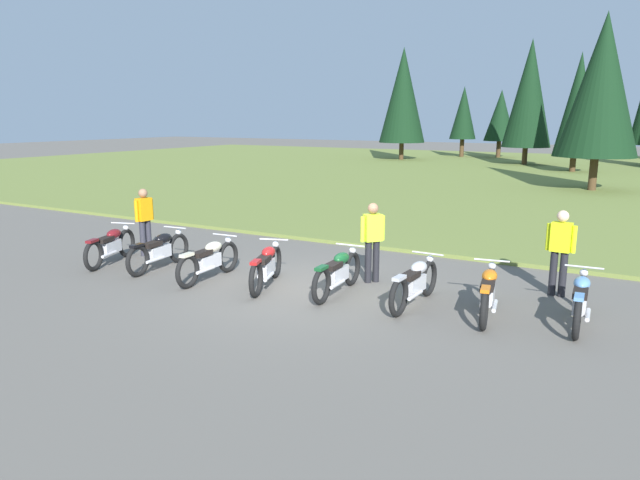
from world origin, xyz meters
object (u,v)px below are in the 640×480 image
(motorcycle_orange, at_px, (488,292))
(motorcycle_cream, at_px, (209,260))
(rider_checking_bike, at_px, (144,218))
(motorcycle_british_green, at_px, (338,272))
(motorcycle_black, at_px, (159,250))
(rider_with_back_turned, at_px, (560,248))
(motorcycle_red, at_px, (267,266))
(motorcycle_sky_blue, at_px, (580,300))
(motorcycle_maroon, at_px, (111,245))
(rider_in_hivis_vest, at_px, (373,238))
(motorcycle_silver, at_px, (415,282))

(motorcycle_orange, bearing_deg, motorcycle_cream, -174.02)
(motorcycle_orange, height_order, rider_checking_bike, rider_checking_bike)
(motorcycle_british_green, bearing_deg, motorcycle_cream, -170.93)
(motorcycle_black, height_order, rider_with_back_turned, rider_with_back_turned)
(motorcycle_red, bearing_deg, motorcycle_sky_blue, 7.16)
(motorcycle_maroon, relative_size, motorcycle_black, 0.97)
(motorcycle_red, bearing_deg, rider_checking_bike, 169.49)
(rider_in_hivis_vest, bearing_deg, motorcycle_british_green, -101.29)
(motorcycle_red, bearing_deg, rider_in_hivis_vest, 38.76)
(motorcycle_black, height_order, motorcycle_british_green, same)
(rider_with_back_turned, bearing_deg, rider_checking_bike, -170.96)
(motorcycle_cream, distance_m, motorcycle_red, 1.36)
(motorcycle_silver, relative_size, rider_with_back_turned, 1.26)
(motorcycle_british_green, height_order, rider_in_hivis_vest, rider_in_hivis_vest)
(rider_checking_bike, relative_size, rider_with_back_turned, 1.00)
(motorcycle_black, bearing_deg, rider_in_hivis_vest, 17.19)
(rider_in_hivis_vest, bearing_deg, motorcycle_red, -141.24)
(motorcycle_orange, bearing_deg, motorcycle_british_green, -177.13)
(motorcycle_sky_blue, height_order, rider_in_hivis_vest, rider_in_hivis_vest)
(motorcycle_british_green, xyz_separation_m, motorcycle_silver, (1.55, 0.08, 0.00))
(motorcycle_maroon, xyz_separation_m, motorcycle_orange, (8.63, 0.66, 0.00))
(rider_with_back_turned, relative_size, rider_in_hivis_vest, 1.00)
(motorcycle_silver, bearing_deg, motorcycle_orange, 2.75)
(motorcycle_silver, height_order, rider_in_hivis_vest, rider_in_hivis_vest)
(motorcycle_red, bearing_deg, motorcycle_silver, 6.69)
(rider_with_back_turned, bearing_deg, motorcycle_sky_blue, -70.05)
(motorcycle_british_green, bearing_deg, rider_checking_bike, 174.94)
(motorcycle_black, distance_m, motorcycle_red, 2.91)
(motorcycle_red, distance_m, rider_in_hivis_vest, 2.25)
(motorcycle_maroon, bearing_deg, motorcycle_silver, 4.66)
(motorcycle_british_green, height_order, rider_with_back_turned, rider_with_back_turned)
(motorcycle_maroon, height_order, motorcycle_silver, same)
(rider_checking_bike, bearing_deg, motorcycle_maroon, -93.90)
(motorcycle_black, xyz_separation_m, rider_in_hivis_vest, (4.62, 1.43, 0.51))
(motorcycle_silver, xyz_separation_m, rider_in_hivis_vest, (-1.33, 1.02, 0.51))
(motorcycle_cream, distance_m, motorcycle_british_green, 2.88)
(motorcycle_silver, distance_m, rider_with_back_turned, 2.94)
(rider_checking_bike, bearing_deg, motorcycle_black, -32.76)
(motorcycle_silver, distance_m, motorcycle_sky_blue, 2.76)
(motorcycle_maroon, height_order, motorcycle_cream, same)
(motorcycle_sky_blue, distance_m, rider_with_back_turned, 1.73)
(motorcycle_sky_blue, xyz_separation_m, rider_in_hivis_vest, (-4.07, 0.65, 0.51))
(motorcycle_maroon, xyz_separation_m, rider_checking_bike, (0.07, 1.02, 0.51))
(motorcycle_silver, distance_m, rider_in_hivis_vest, 1.75)
(motorcycle_cream, relative_size, motorcycle_sky_blue, 1.00)
(motorcycle_maroon, height_order, rider_checking_bike, rider_checking_bike)
(motorcycle_sky_blue, distance_m, rider_checking_bike, 10.01)
(motorcycle_cream, bearing_deg, motorcycle_sky_blue, 7.22)
(motorcycle_black, relative_size, rider_in_hivis_vest, 1.26)
(motorcycle_cream, bearing_deg, rider_checking_bike, 161.47)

